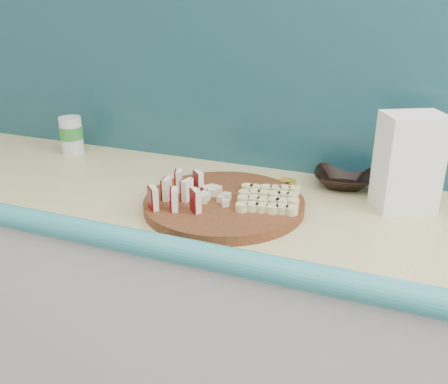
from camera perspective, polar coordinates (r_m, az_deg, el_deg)
The scene contains 10 objects.
kitchen_counter at distance 1.59m, azimuth -1.44°, elevation -15.72°, with size 2.20×0.63×0.91m.
backsplash at distance 1.54m, azimuth 2.57°, elevation 12.05°, with size 2.20×0.02×0.50m, color teal.
cutting_board at distance 1.28m, azimuth 0.00°, elevation -1.36°, with size 0.41×0.41×0.03m, color #3E1D0D.
apple_wedges at distance 1.26m, azimuth -5.16°, elevation 0.11°, with size 0.13×0.18×0.06m.
apple_chunks at distance 1.27m, azimuth -1.18°, elevation -0.33°, with size 0.06×0.07×0.02m.
banana_slices at distance 1.26m, azimuth 5.09°, elevation -0.74°, with size 0.18×0.18×0.02m.
brown_bowl at distance 1.46m, azimuth 13.49°, elevation 1.47°, with size 0.17×0.17×0.04m, color black.
flour_bag at distance 1.33m, azimuth 20.31°, elevation 3.20°, with size 0.14×0.10×0.25m, color white.
canister at distance 1.76m, azimuth -17.03°, elevation 6.29°, with size 0.08×0.08×0.13m.
banana_peel at distance 1.39m, azimuth 5.44°, elevation 0.17°, with size 0.25×0.22×0.01m.
Camera 1 is at (0.59, 0.36, 1.44)m, focal length 40.00 mm.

